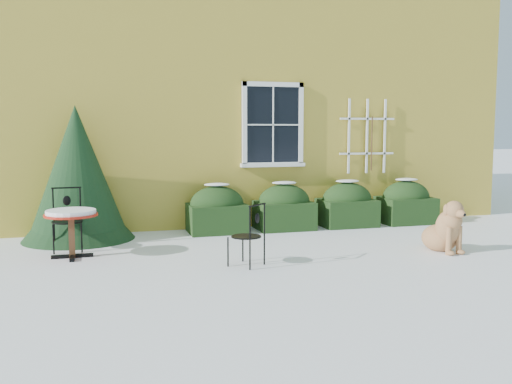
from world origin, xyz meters
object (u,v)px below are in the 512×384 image
object	(u,v)px
bistro_table	(71,218)
evergreen_shrub	(77,186)
patio_chair_near	(249,235)
dog	(445,230)
patio_chair_far	(67,219)

from	to	relation	value
bistro_table	evergreen_shrub	bearing A→B (deg)	87.44
bistro_table	patio_chair_near	bearing A→B (deg)	-26.90
bistro_table	dog	world-z (taller)	dog
patio_chair_far	evergreen_shrub	bearing A→B (deg)	79.29
patio_chair_near	bistro_table	bearing A→B (deg)	-68.00
bistro_table	dog	size ratio (longest dim) A/B	0.82
dog	patio_chair_far	bearing A→B (deg)	157.48
patio_chair_far	dog	size ratio (longest dim) A/B	1.04
patio_chair_far	dog	bearing A→B (deg)	-18.70
bistro_table	patio_chair_far	distance (m)	0.59
bistro_table	patio_chair_near	world-z (taller)	patio_chair_near
evergreen_shrub	bistro_table	size ratio (longest dim) A/B	2.99
bistro_table	dog	bearing A→B (deg)	-11.76
evergreen_shrub	bistro_table	xyz separation A→B (m)	(-0.07, -1.48, -0.33)
patio_chair_far	dog	distance (m)	5.87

